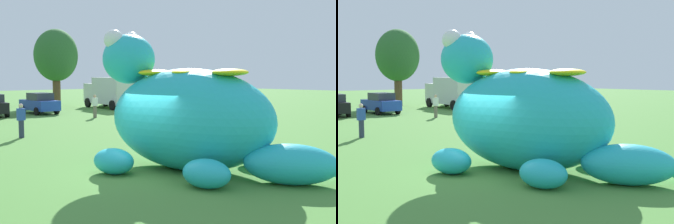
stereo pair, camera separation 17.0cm
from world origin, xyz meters
The scene contains 8 objects.
ground_plane centered at (0.00, 0.00, 0.00)m, with size 160.00×160.00×0.00m, color #4C8438.
giant_inflatable_creature centered at (1.21, -0.57, 1.72)m, with size 6.14×8.63×4.70m.
car_blue centered at (7.17, 22.55, 0.86)m, with size 1.95×4.10×1.72m.
box_truck centered at (14.92, 23.77, 1.60)m, with size 2.73×6.53×2.95m.
tree_centre_left centered at (12.67, 29.99, 5.16)m, with size 4.45×4.45×7.89m.
tree_centre centered at (22.56, 31.60, 4.05)m, with size 3.49×3.49×6.19m.
spectator_mid_field centered at (0.24, 10.26, 0.85)m, with size 0.38×0.26×1.71m.
spectator_wandering centered at (8.72, 16.71, 0.85)m, with size 0.38×0.26×1.71m.
Camera 1 is at (-8.70, -10.35, 3.08)m, focal length 45.76 mm.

